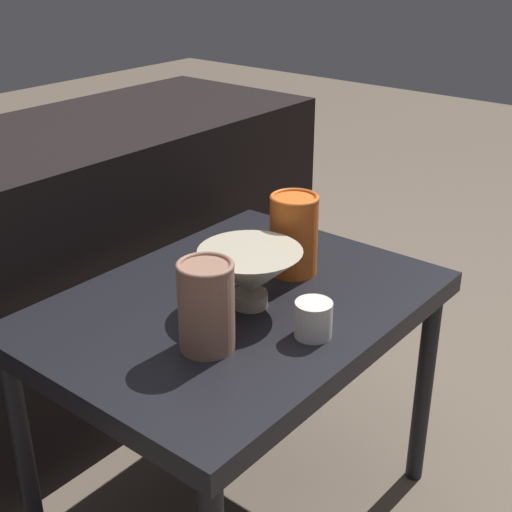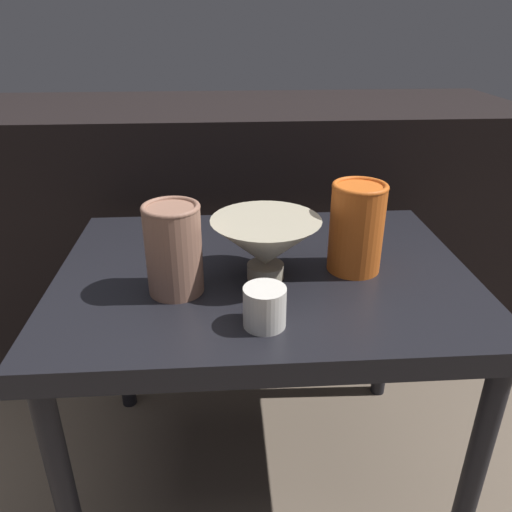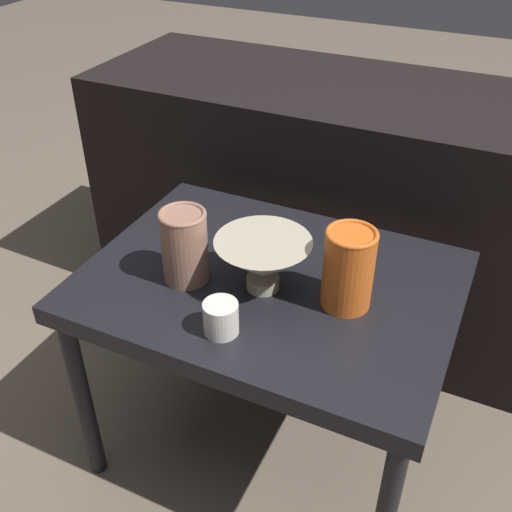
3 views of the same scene
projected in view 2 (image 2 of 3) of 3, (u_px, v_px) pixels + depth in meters
name	position (u px, v px, depth m)	size (l,w,h in m)	color
ground_plane	(262.00, 469.00, 1.10)	(8.00, 8.00, 0.00)	#6B5B4C
table	(264.00, 295.00, 0.91)	(0.72, 0.54, 0.50)	black
couch_backdrop	(247.00, 223.00, 1.49)	(1.47, 0.50, 0.69)	black
bowl	(268.00, 243.00, 0.83)	(0.18, 0.18, 0.11)	#B2A88E
vase_textured_left	(174.00, 248.00, 0.78)	(0.09, 0.09, 0.15)	#996B56
vase_colorful_right	(357.00, 227.00, 0.85)	(0.09, 0.09, 0.16)	orange
cup	(265.00, 307.00, 0.71)	(0.06, 0.06, 0.06)	silver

